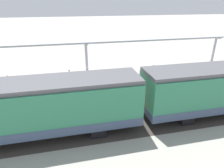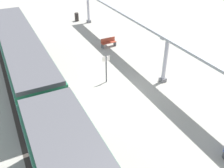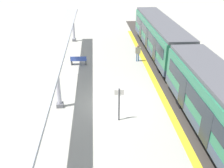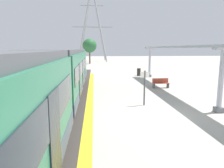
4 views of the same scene
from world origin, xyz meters
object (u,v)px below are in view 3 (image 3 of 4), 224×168
at_px(train_near_carriage, 159,36).
at_px(canopy_pillar_second, 58,83).
at_px(bench_near_end, 79,60).
at_px(passenger_waiting_near_edge, 138,51).
at_px(canopy_pillar_nearest, 73,26).
at_px(platform_info_sign, 119,102).

height_order(train_near_carriage, canopy_pillar_second, canopy_pillar_second).
distance_m(train_near_carriage, bench_near_end, 8.73).
bearing_deg(bench_near_end, passenger_waiting_near_edge, -174.74).
bearing_deg(canopy_pillar_second, train_near_carriage, -131.85).
distance_m(canopy_pillar_nearest, passenger_waiting_near_edge, 9.70).
xyz_separation_m(bench_near_end, platform_info_sign, (-2.92, 9.28, 0.89)).
relative_size(canopy_pillar_second, platform_info_sign, 1.63).
relative_size(train_near_carriage, bench_near_end, 9.64).
height_order(bench_near_end, passenger_waiting_near_edge, passenger_waiting_near_edge).
height_order(canopy_pillar_second, platform_info_sign, canopy_pillar_second).
height_order(bench_near_end, platform_info_sign, platform_info_sign).
xyz_separation_m(platform_info_sign, passenger_waiting_near_edge, (-2.76, -9.81, -0.30)).
xyz_separation_m(canopy_pillar_nearest, bench_near_end, (-0.91, 7.61, -1.38)).
xyz_separation_m(train_near_carriage, bench_near_end, (8.19, 2.69, -1.39)).
bearing_deg(bench_near_end, canopy_pillar_nearest, -83.19).
bearing_deg(canopy_pillar_nearest, bench_near_end, 96.81).
bearing_deg(passenger_waiting_near_edge, train_near_carriage, -139.21).
xyz_separation_m(canopy_pillar_nearest, passenger_waiting_near_edge, (-6.58, 7.09, -0.79)).
bearing_deg(canopy_pillar_nearest, platform_info_sign, 102.76).
height_order(canopy_pillar_nearest, platform_info_sign, canopy_pillar_nearest).
relative_size(train_near_carriage, platform_info_sign, 6.66).
distance_m(canopy_pillar_second, passenger_waiting_near_edge, 10.38).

